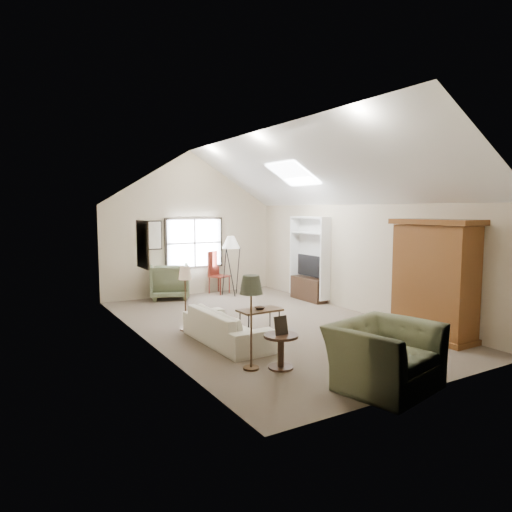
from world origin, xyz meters
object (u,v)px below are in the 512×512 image
armchair_far (169,281)px  side_chair (219,272)px  armoire (434,279)px  sofa (227,326)px  coffee_table (260,320)px  armchair_near (384,356)px  side_table (281,351)px

armchair_far → side_chair: 1.49m
armoire → armchair_far: 6.80m
sofa → coffee_table: bearing=-68.5°
sofa → armchair_far: bearing=-8.3°
armoire → side_chair: armoire is taller
armchair_far → coffee_table: size_ratio=1.22×
armchair_far → side_chair: side_chair is taller
side_chair → armchair_near: bearing=-123.3°
armoire → coffee_table: armoire is taller
armchair_near → side_chair: size_ratio=1.11×
sofa → side_table: 1.60m
armchair_near → side_chair: 7.46m
armoire → sofa: size_ratio=1.06×
side_chair → armoire: bearing=-101.1°
sofa → side_table: sofa is taller
armoire → side_table: armoire is taller
armchair_far → armoire: bearing=134.8°
armchair_near → coffee_table: (0.05, 3.32, -0.22)m
armoire → armchair_far: size_ratio=2.12×
armchair_near → side_table: bearing=107.8°
sofa → coffee_table: sofa is taller
armchair_far → armchair_near: bearing=111.7°
armchair_near → armchair_far: 7.38m
sofa → armchair_near: (0.88, -2.92, 0.13)m
sofa → armchair_far: armchair_far is taller
side_table → side_chair: bearing=72.3°
armoire → armchair_far: bearing=115.6°
armoire → side_chair: bearing=103.3°
side_table → armoire: bearing=-0.9°
sofa → side_table: size_ratio=3.99×
armchair_near → armchair_far: size_ratio=1.29×
armchair_near → sofa: bearing=94.1°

